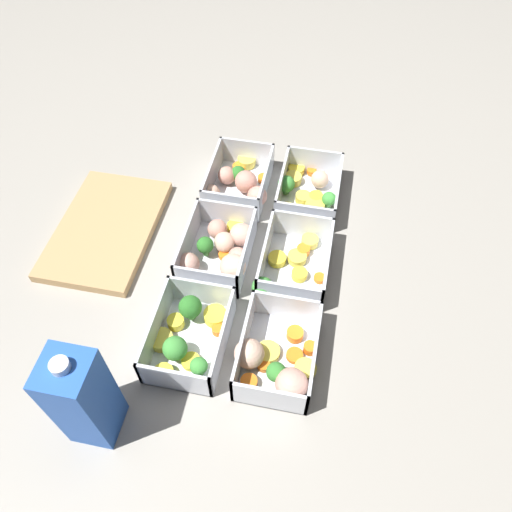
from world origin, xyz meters
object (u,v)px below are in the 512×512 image
at_px(container_near_right, 307,190).
at_px(juice_carton, 83,398).
at_px(container_far_right, 239,183).
at_px(container_far_center, 222,249).
at_px(container_near_center, 291,265).
at_px(container_near_left, 276,361).
at_px(container_far_left, 188,336).

xyz_separation_m(container_near_right, juice_carton, (-0.53, 0.24, 0.07)).
bearing_deg(container_far_right, container_far_center, -178.16).
bearing_deg(juice_carton, container_far_right, -10.75).
bearing_deg(container_far_right, container_near_right, -86.16).
distance_m(container_near_center, juice_carton, 0.41).
height_order(container_near_right, container_far_center, same).
xyz_separation_m(container_near_right, container_far_center, (-0.19, 0.13, 0.00)).
bearing_deg(container_near_right, container_near_center, 179.11).
bearing_deg(container_far_center, container_near_right, -35.68).
bearing_deg(container_far_center, container_far_right, 1.84).
xyz_separation_m(container_near_left, container_far_right, (0.38, 0.14, -0.00)).
height_order(container_far_center, juice_carton, juice_carton).
bearing_deg(container_far_left, juice_carton, 149.20).
height_order(container_near_center, container_far_center, same).
bearing_deg(container_far_left, container_near_center, -38.83).
distance_m(container_near_left, container_far_center, 0.24).
relative_size(container_near_center, container_far_left, 1.02).
height_order(container_near_right, juice_carton, juice_carton).
height_order(container_far_left, container_far_center, same).
bearing_deg(container_near_right, juice_carton, 155.69).
bearing_deg(container_near_center, container_far_center, 86.53).
bearing_deg(juice_carton, container_near_right, -24.31).
distance_m(container_near_center, container_far_left, 0.23).
height_order(container_near_right, container_far_right, same).
height_order(container_near_left, container_near_right, same).
distance_m(container_far_left, container_far_right, 0.36).
distance_m(container_near_right, juice_carton, 0.58).
height_order(container_near_left, container_far_left, same).
height_order(container_near_left, container_far_center, same).
xyz_separation_m(container_near_center, juice_carton, (-0.33, 0.24, 0.07)).
bearing_deg(container_near_right, container_near_left, -179.60).
relative_size(container_far_center, container_far_right, 0.88).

